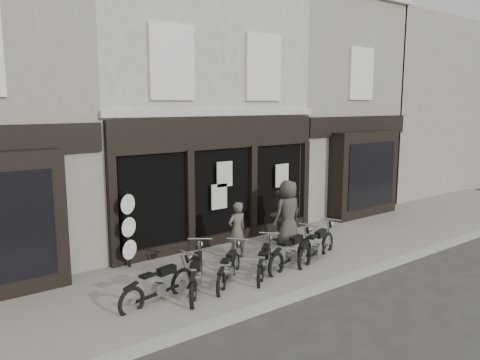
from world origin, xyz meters
TOP-DOWN VIEW (x-y plane):
  - ground_plane at (0.00, 0.00)m, footprint 90.00×90.00m
  - pavement at (0.00, 0.90)m, footprint 30.00×4.20m
  - kerb at (0.00, -1.25)m, footprint 30.00×0.25m
  - central_building at (0.00, 5.95)m, footprint 7.30×6.22m
  - neighbour_right at (6.35, 5.90)m, footprint 5.60×6.73m
  - filler_right at (14.50, 6.00)m, footprint 11.00×6.00m
  - motorcycle_0 at (-3.53, 0.29)m, footprint 2.03×0.75m
  - motorcycle_1 at (-2.59, 0.29)m, footprint 1.57×1.89m
  - motorcycle_2 at (-1.71, 0.24)m, footprint 1.66×1.44m
  - motorcycle_3 at (-0.71, 0.12)m, footprint 1.63×1.49m
  - motorcycle_4 at (0.24, 0.15)m, footprint 2.11×0.93m
  - motorcycle_5 at (1.17, 0.13)m, footprint 2.11×1.02m
  - man_left at (-0.53, 1.50)m, footprint 0.59×0.39m
  - man_centre at (1.60, 2.17)m, footprint 0.86×0.73m
  - man_right at (1.46, 1.60)m, footprint 0.96×0.63m
  - advert_sign_post at (-3.17, 2.61)m, footprint 0.48×0.33m

SIDE VIEW (x-z plane):
  - ground_plane at x=0.00m, z-range 0.00..0.00m
  - pavement at x=0.00m, z-range 0.00..0.12m
  - kerb at x=0.00m, z-range 0.00..0.13m
  - motorcycle_2 at x=-1.71m, z-range -0.10..0.85m
  - motorcycle_3 at x=-0.71m, z-range -0.10..0.86m
  - motorcycle_0 at x=-3.53m, z-range -0.10..0.88m
  - motorcycle_4 at x=0.24m, z-range -0.11..0.93m
  - motorcycle_5 at x=1.17m, z-range -0.11..0.95m
  - motorcycle_1 at x=-2.59m, z-range -0.11..0.95m
  - man_centre at x=1.60m, z-range 0.12..1.68m
  - man_left at x=-0.53m, z-range 0.12..1.69m
  - advert_sign_post at x=-3.17m, z-range -0.03..2.09m
  - man_right at x=1.46m, z-range 0.12..2.07m
  - neighbour_right at x=6.35m, z-range -0.13..8.21m
  - central_building at x=0.00m, z-range -0.09..8.25m
  - filler_right at x=14.50m, z-range 0.00..8.20m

